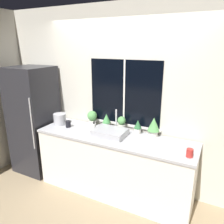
% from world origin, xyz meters
% --- Properties ---
extents(ground_plane, '(14.00, 14.00, 0.00)m').
position_xyz_m(ground_plane, '(0.00, 0.00, 0.00)').
color(ground_plane, '#937F60').
extents(wall_back, '(8.00, 0.09, 2.70)m').
position_xyz_m(wall_back, '(0.00, 0.68, 1.35)').
color(wall_back, beige).
rests_on(wall_back, ground_plane).
extents(wall_left, '(0.06, 7.00, 2.70)m').
position_xyz_m(wall_left, '(-2.13, 1.50, 1.35)').
color(wall_left, beige).
rests_on(wall_left, ground_plane).
extents(counter, '(2.27, 0.64, 0.91)m').
position_xyz_m(counter, '(0.00, 0.31, 0.46)').
color(counter, white).
rests_on(counter, ground_plane).
extents(refrigerator, '(0.66, 0.65, 1.80)m').
position_xyz_m(refrigerator, '(-1.52, 0.31, 0.90)').
color(refrigerator, '#232328').
rests_on(refrigerator, ground_plane).
extents(sink, '(0.45, 0.39, 0.33)m').
position_xyz_m(sink, '(-0.06, 0.31, 0.96)').
color(sink, '#ADADB2').
rests_on(sink, counter).
extents(potted_plant_far_left, '(0.15, 0.15, 0.23)m').
position_xyz_m(potted_plant_far_left, '(-0.50, 0.54, 1.04)').
color(potted_plant_far_left, silver).
rests_on(potted_plant_far_left, counter).
extents(potted_plant_left, '(0.13, 0.13, 0.22)m').
position_xyz_m(potted_plant_left, '(-0.24, 0.54, 1.04)').
color(potted_plant_left, silver).
rests_on(potted_plant_left, counter).
extents(potted_plant_center, '(0.12, 0.12, 0.22)m').
position_xyz_m(potted_plant_center, '(0.01, 0.54, 1.02)').
color(potted_plant_center, silver).
rests_on(potted_plant_center, counter).
extents(potted_plant_right, '(0.11, 0.11, 0.20)m').
position_xyz_m(potted_plant_right, '(0.26, 0.54, 1.02)').
color(potted_plant_right, silver).
rests_on(potted_plant_right, counter).
extents(potted_plant_far_right, '(0.17, 0.17, 0.28)m').
position_xyz_m(potted_plant_far_right, '(0.49, 0.54, 1.06)').
color(potted_plant_far_right, silver).
rests_on(potted_plant_far_right, counter).
extents(soap_bottle, '(0.06, 0.06, 0.15)m').
position_xyz_m(soap_bottle, '(-0.34, 0.34, 0.97)').
color(soap_bottle, white).
rests_on(soap_bottle, counter).
extents(mug_red, '(0.08, 0.08, 0.10)m').
position_xyz_m(mug_red, '(1.03, 0.17, 0.96)').
color(mug_red, '#B72D28').
rests_on(mug_red, counter).
extents(mug_black, '(0.08, 0.08, 0.10)m').
position_xyz_m(mug_black, '(-0.79, 0.30, 0.96)').
color(mug_black, black).
rests_on(mug_black, counter).
extents(kettle, '(0.20, 0.20, 0.20)m').
position_xyz_m(kettle, '(-0.98, 0.34, 1.01)').
color(kettle, '#B2B2B7').
rests_on(kettle, counter).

